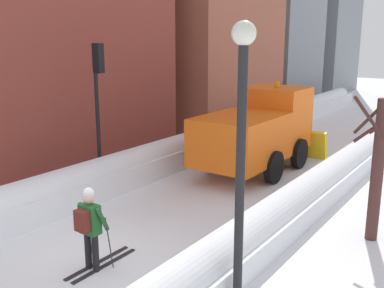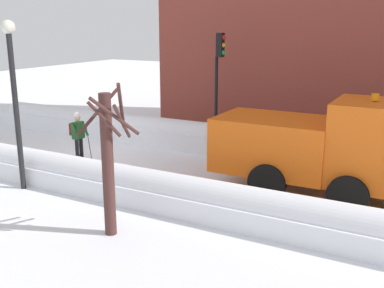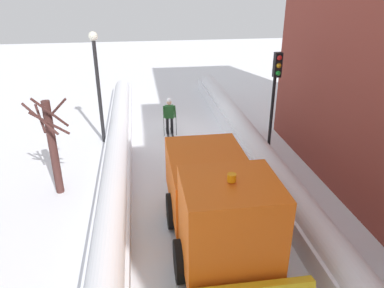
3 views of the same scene
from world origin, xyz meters
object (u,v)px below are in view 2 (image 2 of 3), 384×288
skier (78,134)px  street_lamp (14,85)px  traffic_light_pole (219,70)px  plow_truck (319,147)px  bare_tree_near (109,159)px

skier → street_lamp: street_lamp is taller
skier → traffic_light_pole: traffic_light_pole is taller
plow_truck → traffic_light_pole: bearing=-124.2°
plow_truck → traffic_light_pole: 5.92m
skier → bare_tree_near: bare_tree_near is taller
bare_tree_near → plow_truck: bearing=143.1°
plow_truck → street_lamp: street_lamp is taller
plow_truck → street_lamp: bearing=-65.5°
skier → street_lamp: (3.15, 0.55, 2.19)m
traffic_light_pole → bare_tree_near: size_ratio=1.23×
plow_truck → traffic_light_pole: traffic_light_pole is taller
skier → bare_tree_near: 6.66m
plow_truck → skier: 8.64m
plow_truck → bare_tree_near: size_ratio=1.61×
plow_truck → skier: bearing=-86.6°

